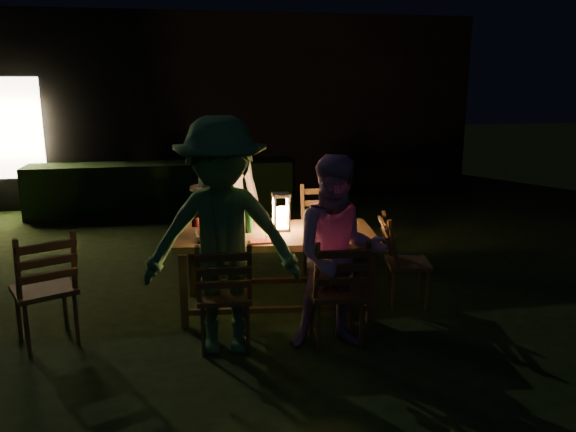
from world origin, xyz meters
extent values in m
plane|color=black|center=(0.00, 0.00, 0.00)|extent=(40.00, 40.00, 0.00)
cube|color=black|center=(0.00, 6.20, 1.60)|extent=(10.00, 4.00, 3.20)
cube|color=#FFE5B2|center=(-2.80, 4.21, 1.35)|extent=(0.90, 0.06, 1.60)
cube|color=black|center=(-0.50, 3.75, 0.40)|extent=(4.20, 0.70, 0.80)
cube|color=#51381B|center=(0.67, -0.57, 0.72)|extent=(1.88, 1.10, 0.06)
cube|color=#51381B|center=(-0.19, -0.84, 0.33)|extent=(0.07, 0.07, 0.66)
cube|color=#51381B|center=(-0.10, -0.11, 0.33)|extent=(0.07, 0.07, 0.66)
cube|color=#51381B|center=(1.44, -1.04, 0.33)|extent=(0.07, 0.07, 0.66)
cube|color=#51381B|center=(1.52, -0.30, 0.33)|extent=(0.07, 0.07, 0.66)
cube|color=#51381B|center=(0.13, -1.27, 0.43)|extent=(0.44, 0.43, 0.04)
cube|color=#51381B|center=(0.12, -1.45, 0.70)|extent=(0.43, 0.16, 0.50)
cube|color=#51381B|center=(1.03, -1.37, 0.44)|extent=(0.46, 0.44, 0.04)
cube|color=#51381B|center=(1.01, -1.55, 0.71)|extent=(0.44, 0.17, 0.50)
cube|color=#51381B|center=(0.31, 0.22, 0.43)|extent=(0.43, 0.41, 0.04)
cube|color=#51381B|center=(0.31, 0.40, 0.69)|extent=(0.42, 0.15, 0.49)
cube|color=#51381B|center=(1.30, 0.11, 0.47)|extent=(0.49, 0.47, 0.04)
cube|color=#51381B|center=(1.32, 0.31, 0.77)|extent=(0.47, 0.19, 0.54)
cube|color=#51381B|center=(1.91, -0.72, 0.42)|extent=(0.46, 0.48, 0.04)
cube|color=#51381B|center=(1.74, -0.68, 0.67)|extent=(0.22, 0.43, 0.48)
cube|color=#51381B|center=(-1.29, -0.95, 0.46)|extent=(0.59, 0.58, 0.04)
cube|color=#51381B|center=(-1.21, -1.12, 0.75)|extent=(0.47, 0.32, 0.53)
imported|color=white|center=(0.32, 0.29, 0.87)|extent=(0.68, 0.49, 1.73)
imported|color=#C587B8|center=(1.02, -1.44, 0.78)|extent=(0.82, 0.67, 1.56)
imported|color=#376F3A|center=(0.13, -1.34, 0.93)|extent=(1.27, 0.82, 1.85)
cube|color=white|center=(0.72, -0.53, 0.76)|extent=(0.15, 0.15, 0.03)
cube|color=white|center=(0.72, -0.53, 1.08)|extent=(0.16, 0.16, 0.03)
cylinder|color=#FF9E3F|center=(0.72, -0.53, 0.88)|extent=(0.09, 0.09, 0.18)
cylinder|color=white|center=(0.15, -0.29, 0.75)|extent=(0.25, 0.25, 0.01)
cylinder|color=white|center=(0.10, -0.73, 0.75)|extent=(0.25, 0.25, 0.01)
cylinder|color=white|center=(1.14, -0.41, 0.75)|extent=(0.25, 0.25, 0.01)
cylinder|color=white|center=(1.09, -0.84, 0.75)|extent=(0.25, 0.25, 0.01)
cylinder|color=#0F471E|center=(0.42, -0.54, 0.89)|extent=(0.07, 0.07, 0.28)
cube|color=red|center=(0.48, -0.87, 0.75)|extent=(0.18, 0.14, 0.01)
cube|color=red|center=(1.18, -0.94, 0.75)|extent=(0.18, 0.14, 0.01)
cube|color=black|center=(0.02, -0.80, 0.75)|extent=(0.14, 0.07, 0.01)
cylinder|color=brown|center=(0.19, 1.94, 0.70)|extent=(0.54, 0.54, 0.04)
cylinder|color=brown|center=(0.19, 1.94, 0.35)|extent=(0.06, 0.06, 0.70)
cylinder|color=#A5A8AD|center=(0.19, 1.94, 0.83)|extent=(0.30, 0.30, 0.22)
cylinder|color=#0F471E|center=(0.14, 1.90, 0.88)|extent=(0.07, 0.07, 0.32)
cylinder|color=#0F471E|center=(0.24, 1.98, 0.88)|extent=(0.07, 0.07, 0.32)
camera|label=1|loc=(-0.14, -5.48, 2.10)|focal=35.00mm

